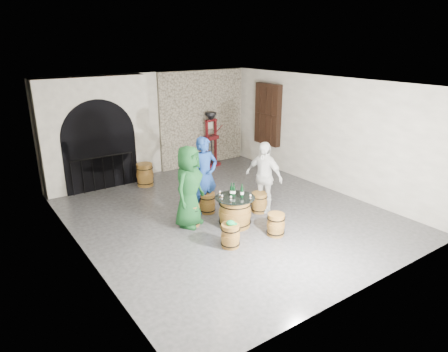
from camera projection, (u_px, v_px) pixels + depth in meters
ground at (226, 213)px, 10.03m from camera, size 8.00×8.00×0.00m
wall_back at (153, 124)px, 12.61m from camera, size 8.00×0.00×8.00m
wall_front at (369, 206)px, 6.41m from camera, size 8.00×0.00×8.00m
wall_left at (76, 180)px, 7.61m from camera, size 0.00×8.00×8.00m
wall_right at (326, 133)px, 11.41m from camera, size 0.00×8.00×8.00m
ceiling at (226, 84)px, 8.99m from camera, size 8.00×8.00×0.00m
stone_facing_panel at (202, 118)px, 13.54m from camera, size 3.20×0.12×3.18m
arched_opening at (96, 134)px, 11.38m from camera, size 3.10×0.60×3.19m
shuttered_window at (268, 115)px, 13.14m from camera, size 0.23×1.10×2.00m
barrel_table at (235, 212)px, 9.27m from camera, size 0.92×0.92×0.71m
barrel_stool_left at (192, 215)px, 9.33m from camera, size 0.41×0.41×0.51m
barrel_stool_far at (207, 203)px, 10.02m from camera, size 0.41×0.41×0.51m
barrel_stool_right at (259, 202)px, 10.05m from camera, size 0.41×0.41×0.51m
barrel_stool_near_right at (276, 225)px, 8.85m from camera, size 0.41×0.41×0.51m
barrel_stool_near_left at (230, 236)px, 8.35m from camera, size 0.41×0.41×0.51m
green_cap at (231, 223)px, 8.26m from camera, size 0.23×0.18×0.10m
person_green at (189, 187)px, 9.10m from camera, size 1.12×1.01×1.92m
person_blue at (205, 175)px, 9.85m from camera, size 0.71×0.47×1.93m
person_white at (264, 177)px, 9.96m from camera, size 0.71×1.13×1.80m
wine_bottle_left at (234, 191)px, 9.18m from camera, size 0.08×0.08×0.32m
wine_bottle_center at (242, 192)px, 9.12m from camera, size 0.08×0.08×0.32m
wine_bottle_right at (231, 191)px, 9.19m from camera, size 0.08×0.08×0.32m
tasting_glass_a at (231, 198)px, 8.98m from camera, size 0.05×0.05×0.10m
tasting_glass_b at (242, 192)px, 9.31m from camera, size 0.05×0.05×0.10m
tasting_glass_c at (220, 193)px, 9.28m from camera, size 0.05×0.05×0.10m
tasting_glass_d at (234, 191)px, 9.37m from camera, size 0.05×0.05×0.10m
tasting_glass_e at (250, 196)px, 9.07m from camera, size 0.05×0.05×0.10m
tasting_glass_f at (222, 197)px, 9.04m from camera, size 0.05×0.05×0.10m
side_barrel at (145, 175)px, 11.85m from camera, size 0.51×0.51×0.68m
corking_press at (211, 135)px, 13.49m from camera, size 0.79×0.49×1.85m
control_box at (210, 125)px, 13.69m from camera, size 0.18×0.10×0.22m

